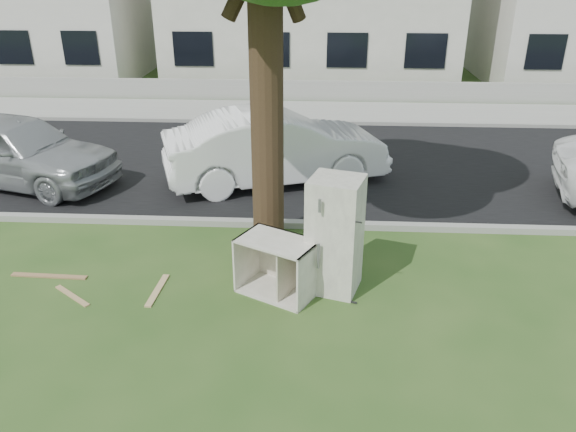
# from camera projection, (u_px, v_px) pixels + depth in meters

# --- Properties ---
(ground) EXTENTS (120.00, 120.00, 0.00)m
(ground) POSITION_uv_depth(u_px,v_px,m) (285.00, 299.00, 8.36)
(ground) COLOR #2A4B1B
(road) EXTENTS (120.00, 7.00, 0.01)m
(road) POSITION_uv_depth(u_px,v_px,m) (300.00, 163.00, 13.79)
(road) COLOR black
(road) RESTS_ON ground
(kerb_near) EXTENTS (120.00, 0.18, 0.12)m
(kerb_near) POSITION_uv_depth(u_px,v_px,m) (293.00, 227.00, 10.58)
(kerb_near) COLOR gray
(kerb_near) RESTS_ON ground
(kerb_far) EXTENTS (120.00, 0.18, 0.12)m
(kerb_far) POSITION_uv_depth(u_px,v_px,m) (304.00, 124.00, 17.01)
(kerb_far) COLOR gray
(kerb_far) RESTS_ON ground
(sidewalk) EXTENTS (120.00, 2.80, 0.01)m
(sidewalk) POSITION_uv_depth(u_px,v_px,m) (306.00, 112.00, 18.32)
(sidewalk) COLOR gray
(sidewalk) RESTS_ON ground
(low_wall) EXTENTS (120.00, 0.15, 0.70)m
(low_wall) POSITION_uv_depth(u_px,v_px,m) (307.00, 91.00, 19.62)
(low_wall) COLOR gray
(low_wall) RESTS_ON ground
(fridge) EXTENTS (0.91, 0.87, 1.80)m
(fridge) POSITION_uv_depth(u_px,v_px,m) (335.00, 235.00, 8.29)
(fridge) COLOR #BBB4A9
(fridge) RESTS_ON ground
(cabinet) EXTENTS (1.33, 1.15, 0.88)m
(cabinet) POSITION_uv_depth(u_px,v_px,m) (277.00, 266.00, 8.36)
(cabinet) COLOR silver
(cabinet) RESTS_ON ground
(plank_a) EXTENTS (1.24, 0.14, 0.02)m
(plank_a) POSITION_uv_depth(u_px,v_px,m) (49.00, 276.00, 8.94)
(plank_a) COLOR olive
(plank_a) RESTS_ON ground
(plank_b) EXTENTS (0.71, 0.56, 0.02)m
(plank_b) POSITION_uv_depth(u_px,v_px,m) (72.00, 296.00, 8.42)
(plank_b) COLOR tan
(plank_b) RESTS_ON ground
(plank_c) EXTENTS (0.15, 0.91, 0.02)m
(plank_c) POSITION_uv_depth(u_px,v_px,m) (157.00, 290.00, 8.56)
(plank_c) COLOR tan
(plank_c) RESTS_ON ground
(car_center) EXTENTS (5.18, 3.25, 1.61)m
(car_center) POSITION_uv_depth(u_px,v_px,m) (276.00, 147.00, 12.39)
(car_center) COLOR white
(car_center) RESTS_ON ground
(car_left) EXTENTS (4.91, 3.05, 1.56)m
(car_left) POSITION_uv_depth(u_px,v_px,m) (16.00, 150.00, 12.30)
(car_left) COLOR #989B9E
(car_left) RESTS_ON ground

